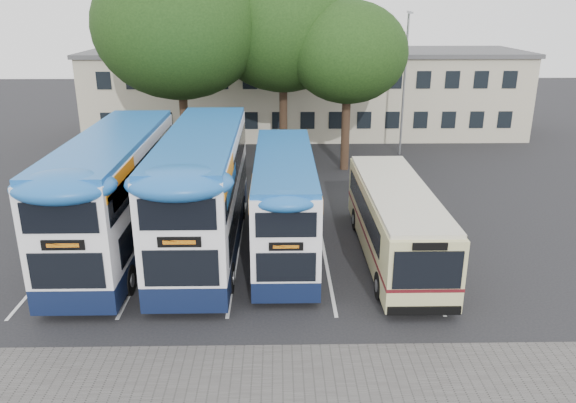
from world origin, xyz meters
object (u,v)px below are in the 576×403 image
(tree_mid, at_px, (283,28))
(tree_right, at_px, (348,53))
(bus_single, at_px, (395,218))
(bus_dd_right, at_px, (284,199))
(lamp_post, at_px, (405,77))
(bus_dd_left, at_px, (116,189))
(tree_left, at_px, (179,26))
(bus_dd_mid, at_px, (204,186))

(tree_mid, relative_size, tree_right, 1.22)
(tree_right, height_order, bus_single, tree_right)
(tree_right, distance_m, bus_dd_right, 13.20)
(lamp_post, xyz_separation_m, bus_single, (-3.55, -15.87, -3.44))
(tree_mid, bearing_deg, bus_dd_left, -115.85)
(tree_mid, height_order, tree_right, tree_mid)
(lamp_post, height_order, tree_left, tree_left)
(bus_dd_left, bearing_deg, tree_left, 86.10)
(tree_mid, bearing_deg, tree_left, -163.21)
(tree_right, height_order, bus_dd_left, tree_right)
(tree_left, height_order, bus_single, tree_left)
(tree_mid, distance_m, tree_right, 4.50)
(tree_mid, xyz_separation_m, bus_dd_left, (-6.75, -13.92, -5.48))
(bus_dd_left, bearing_deg, bus_dd_right, -1.33)
(tree_left, relative_size, tree_right, 1.27)
(bus_dd_mid, height_order, bus_single, bus_dd_mid)
(lamp_post, height_order, bus_dd_left, lamp_post)
(tree_left, relative_size, bus_single, 1.27)
(tree_left, distance_m, tree_right, 9.70)
(bus_dd_left, bearing_deg, tree_mid, 64.15)
(tree_left, distance_m, bus_dd_left, 13.42)
(bus_dd_right, distance_m, bus_single, 4.39)
(tree_mid, relative_size, bus_dd_mid, 1.03)
(bus_dd_mid, bearing_deg, tree_mid, 76.49)
(bus_dd_right, bearing_deg, bus_dd_left, 178.67)
(tree_mid, bearing_deg, lamp_post, 8.27)
(lamp_post, xyz_separation_m, tree_mid, (-7.74, -1.13, 2.99))
(lamp_post, bearing_deg, bus_dd_right, -117.33)
(tree_left, xyz_separation_m, tree_mid, (5.92, 1.79, -0.18))
(tree_left, relative_size, tree_mid, 1.04)
(bus_dd_mid, relative_size, bus_dd_right, 1.20)
(bus_dd_right, bearing_deg, tree_left, 115.29)
(lamp_post, height_order, tree_right, tree_right)
(bus_dd_mid, bearing_deg, lamp_post, 53.42)
(tree_mid, relative_size, bus_dd_right, 1.24)
(bus_single, bearing_deg, lamp_post, 77.39)
(bus_dd_left, xyz_separation_m, bus_dd_mid, (3.44, 0.15, 0.05))
(lamp_post, xyz_separation_m, bus_dd_mid, (-11.05, -14.89, -2.44))
(tree_left, height_order, bus_dd_mid, tree_left)
(tree_right, xyz_separation_m, bus_dd_left, (-10.41, -11.62, -4.25))
(tree_left, xyz_separation_m, bus_dd_right, (5.81, -12.29, -6.07))
(tree_left, bearing_deg, bus_dd_mid, -77.71)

